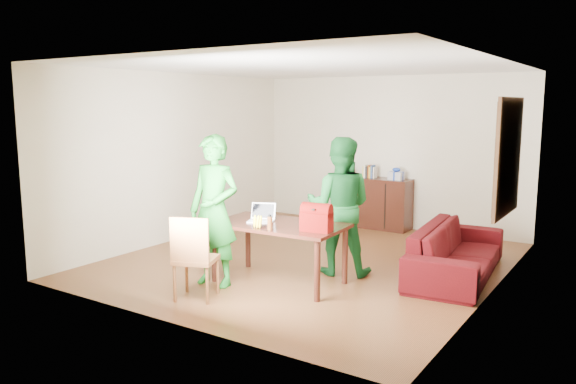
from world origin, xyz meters
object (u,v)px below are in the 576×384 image
Objects in this scene: person_far at (339,206)px; red_bag at (317,220)px; bottle at (270,222)px; chair at (196,274)px; person_near at (214,211)px; laptop at (261,218)px; table at (279,231)px; sofa at (457,251)px.

red_bag is at bearing 80.19° from person_far.
person_far is 5.13× the size of red_bag.
person_far reaches higher than bottle.
chair is 1.51m from red_bag.
person_near is 10.42× the size of bottle.
chair is 0.84m from person_near.
bottle is at bearing -63.09° from laptop.
table is 0.89× the size of person_near.
bottle is (0.58, 0.65, 0.56)m from chair.
person_near reaches higher than table.
person_far is at bearing 41.01° from chair.
chair is 2.80× the size of red_bag.
table is at bearing -10.55° from laptop.
person_near reaches higher than red_bag.
table is 1.69× the size of chair.
person_near reaches higher than chair.
person_far is 10.11× the size of bottle.
chair is 1.03m from bottle.
bottle is at bearing 26.57° from chair.
person_near is (-0.15, 0.52, 0.64)m from chair.
chair is at bearing -131.56° from bottle.
person_far is (1.05, 1.25, -0.03)m from person_near.
person_far is 1.16m from bottle.
bottle is 0.51× the size of red_bag.
person_far is 0.88m from red_bag.
bottle is (0.35, -0.31, 0.05)m from laptop.
bottle is 0.08× the size of sofa.
sofa is at bearing 15.38° from laptop.
red_bag is at bearing 138.33° from sofa.
sofa is (1.77, 1.48, -0.33)m from table.
table is at bearing 33.79° from person_near.
chair reaches higher than sofa.
table is 9.29× the size of bottle.
laptop is at bearing 29.68° from person_far.
chair is at bearing -147.72° from red_bag.
table is at bearing 43.07° from chair.
chair reaches higher than table.
laptop is (0.23, 0.96, 0.51)m from chair.
laptop is at bearing 138.83° from bottle.
bottle is at bearing 53.25° from person_far.
person_near is 3.15m from sofa.
sofa is (1.17, 1.59, -0.56)m from red_bag.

